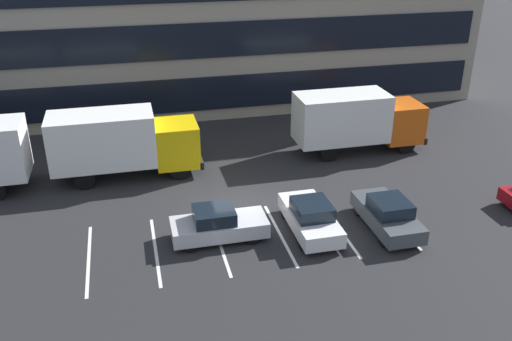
% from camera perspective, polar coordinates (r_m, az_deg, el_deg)
% --- Properties ---
extents(ground_plane, '(120.00, 120.00, 0.00)m').
position_cam_1_polar(ground_plane, '(27.49, -1.98, -3.84)').
color(ground_plane, '#262628').
extents(office_building, '(41.90, 10.80, 14.40)m').
position_cam_1_polar(office_building, '(42.21, -7.36, 16.70)').
color(office_building, gray).
rests_on(office_building, ground_plane).
extents(lot_markings, '(14.14, 5.40, 0.01)m').
position_cam_1_polar(lot_markings, '(25.06, -0.61, -6.97)').
color(lot_markings, silver).
rests_on(lot_markings, ground_plane).
extents(box_truck_yellow, '(7.96, 2.64, 3.69)m').
position_cam_1_polar(box_truck_yellow, '(30.69, -13.60, 2.95)').
color(box_truck_yellow, yellow).
rests_on(box_truck_yellow, ground_plane).
extents(box_truck_orange, '(7.86, 2.60, 3.64)m').
position_cam_1_polar(box_truck_orange, '(33.70, 10.32, 5.24)').
color(box_truck_orange, '#D85914').
rests_on(box_truck_orange, ground_plane).
extents(sedan_white, '(1.82, 4.34, 1.56)m').
position_cam_1_polar(sedan_white, '(25.34, 5.61, -4.78)').
color(sedan_white, white).
rests_on(sedan_white, ground_plane).
extents(sedan_charcoal, '(1.81, 4.33, 1.55)m').
position_cam_1_polar(sedan_charcoal, '(26.14, 13.37, -4.40)').
color(sedan_charcoal, '#474C51').
rests_on(sedan_charcoal, ground_plane).
extents(sedan_silver, '(4.25, 1.78, 1.52)m').
position_cam_1_polar(sedan_silver, '(24.73, -3.92, -5.56)').
color(sedan_silver, silver).
rests_on(sedan_silver, ground_plane).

